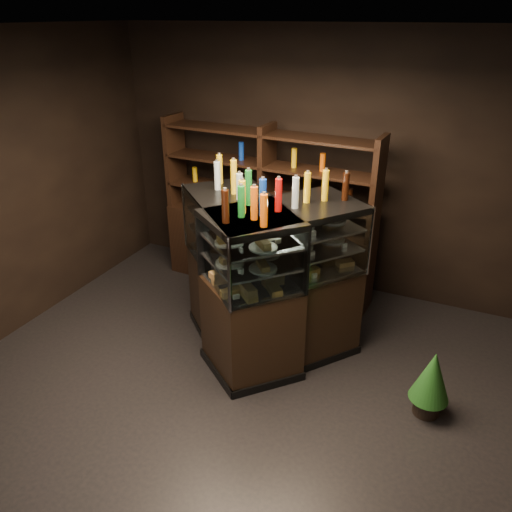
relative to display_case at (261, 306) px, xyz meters
The scene contains 7 objects.
ground 0.97m from the display_case, 93.96° to the right, with size 5.00×5.00×0.00m, color black.
room_shell 1.64m from the display_case, 93.96° to the right, with size 5.02×5.02×3.01m.
display_case is the anchor object (origin of this frame).
food_display 0.68m from the display_case, 85.69° to the right, with size 1.43×1.13×0.48m.
bottles_top 1.18m from the display_case, 94.31° to the left, with size 1.26×0.99×0.30m.
potted_conifer 1.66m from the display_case, ahead, with size 0.33×0.33×0.71m.
back_shelving 1.33m from the display_case, 111.45° to the left, with size 2.59×0.54×2.00m.
Camera 1 is at (1.72, -2.97, 3.09)m, focal length 35.00 mm.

